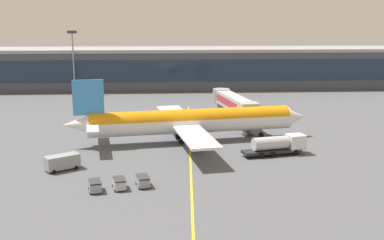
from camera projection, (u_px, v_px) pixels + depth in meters
name	position (u px, v px, depth m)	size (l,w,h in m)	color
ground_plane	(193.00, 150.00, 82.05)	(700.00, 700.00, 0.00)	#515459
apron_lead_in_line	(190.00, 147.00, 83.97)	(0.30, 80.00, 0.01)	yellow
terminal_building	(167.00, 68.00, 156.57)	(216.43, 21.17, 13.09)	#424751
main_airliner	(190.00, 121.00, 87.02)	(45.63, 36.31, 12.03)	white
jet_bridge	(233.00, 102.00, 100.85)	(6.97, 22.20, 6.58)	#B2B7BC
fuel_tanker	(278.00, 145.00, 78.81)	(11.09, 4.78, 3.25)	#232326
crew_van	(63.00, 161.00, 70.99)	(5.33, 4.51, 2.30)	gray
baggage_cart_0	(95.00, 186.00, 62.09)	(2.14, 2.93, 1.48)	gray
baggage_cart_1	(119.00, 183.00, 63.01)	(2.14, 2.93, 1.48)	#B2B7BC
baggage_cart_2	(143.00, 181.00, 63.93)	(2.14, 2.93, 1.48)	gray
apron_light_mast_2	(73.00, 56.00, 142.12)	(2.80, 0.50, 19.03)	gray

